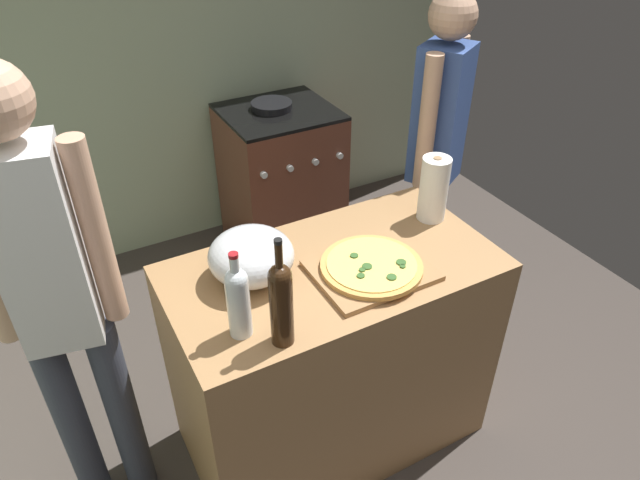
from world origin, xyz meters
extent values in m
cube|color=#3F3833|center=(0.00, 1.23, -0.01)|extent=(4.15, 3.06, 0.02)
cube|color=#99A889|center=(0.00, 2.51, 1.30)|extent=(4.15, 0.10, 2.60)
cube|color=#9E7247|center=(0.01, 0.66, 0.46)|extent=(1.19, 0.64, 0.92)
cube|color=#9E7247|center=(0.11, 0.57, 0.93)|extent=(0.40, 0.32, 0.02)
cylinder|color=tan|center=(0.11, 0.57, 0.95)|extent=(0.36, 0.36, 0.02)
cylinder|color=#EAC660|center=(0.11, 0.57, 0.96)|extent=(0.32, 0.32, 0.00)
cylinder|color=#335926|center=(0.07, 0.63, 0.97)|extent=(0.03, 0.03, 0.01)
cylinder|color=#335926|center=(0.08, 0.55, 0.97)|extent=(0.03, 0.03, 0.01)
cylinder|color=#335926|center=(0.20, 0.52, 0.97)|extent=(0.03, 0.03, 0.01)
cylinder|color=#335926|center=(0.05, 0.55, 0.97)|extent=(0.02, 0.02, 0.01)
cylinder|color=#335926|center=(0.12, 0.47, 0.97)|extent=(0.03, 0.03, 0.01)
cylinder|color=#335926|center=(0.03, 0.52, 0.97)|extent=(0.03, 0.03, 0.01)
cylinder|color=#335926|center=(0.19, 0.50, 0.97)|extent=(0.02, 0.02, 0.01)
cylinder|color=#B2B2B7|center=(-0.27, 0.74, 0.93)|extent=(0.12, 0.12, 0.01)
ellipsoid|color=silver|center=(-0.27, 0.74, 1.02)|extent=(0.29, 0.29, 0.18)
cylinder|color=white|center=(0.51, 0.75, 1.06)|extent=(0.11, 0.11, 0.26)
cylinder|color=#997551|center=(0.51, 0.75, 1.06)|extent=(0.03, 0.03, 0.27)
cylinder|color=silver|center=(-0.41, 0.51, 1.03)|extent=(0.07, 0.07, 0.21)
sphere|color=silver|center=(-0.41, 0.51, 1.13)|extent=(0.07, 0.07, 0.07)
cylinder|color=silver|center=(-0.41, 0.51, 1.18)|extent=(0.03, 0.03, 0.06)
cylinder|color=maroon|center=(-0.41, 0.51, 1.22)|extent=(0.03, 0.03, 0.01)
cylinder|color=#331E0F|center=(-0.31, 0.41, 1.05)|extent=(0.07, 0.07, 0.25)
sphere|color=#331E0F|center=(-0.31, 0.41, 1.17)|extent=(0.07, 0.07, 0.07)
cylinder|color=#331E0F|center=(-0.31, 0.41, 1.24)|extent=(0.02, 0.02, 0.09)
cylinder|color=black|center=(-0.31, 0.41, 1.29)|extent=(0.02, 0.02, 0.01)
cube|color=brown|center=(0.47, 2.11, 0.44)|extent=(0.63, 0.58, 0.87)
cube|color=black|center=(0.47, 2.11, 0.88)|extent=(0.63, 0.58, 0.02)
cylinder|color=silver|center=(0.24, 1.81, 0.68)|extent=(0.04, 0.02, 0.04)
cylinder|color=silver|center=(0.40, 1.81, 0.68)|extent=(0.04, 0.02, 0.04)
cylinder|color=silver|center=(0.55, 1.81, 0.68)|extent=(0.04, 0.02, 0.04)
cylinder|color=silver|center=(0.71, 1.81, 0.68)|extent=(0.04, 0.02, 0.04)
cylinder|color=black|center=(0.45, 2.14, 0.91)|extent=(0.24, 0.24, 0.04)
cylinder|color=#383D4C|center=(-0.96, 0.85, 0.44)|extent=(0.11, 0.11, 0.87)
cylinder|color=#383D4C|center=(-0.79, 0.81, 0.44)|extent=(0.11, 0.11, 0.87)
cube|color=silver|center=(-0.88, 0.83, 1.20)|extent=(0.26, 0.24, 0.65)
cylinder|color=tan|center=(-0.72, 0.80, 1.22)|extent=(0.08, 0.08, 0.62)
cylinder|color=#383D4C|center=(0.90, 1.18, 0.42)|extent=(0.11, 0.11, 0.84)
cylinder|color=#383D4C|center=(0.75, 1.09, 0.42)|extent=(0.11, 0.11, 0.84)
cube|color=#334C8C|center=(0.83, 1.14, 1.15)|extent=(0.28, 0.28, 0.63)
cylinder|color=tan|center=(0.96, 1.21, 1.17)|extent=(0.08, 0.08, 0.60)
cylinder|color=tan|center=(0.70, 1.06, 1.17)|extent=(0.08, 0.08, 0.60)
sphere|color=tan|center=(0.83, 1.14, 1.58)|extent=(0.20, 0.20, 0.20)
camera|label=1|loc=(-0.81, -0.74, 2.18)|focal=32.40mm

